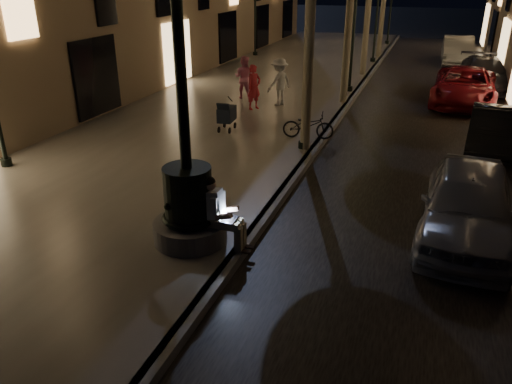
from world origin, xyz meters
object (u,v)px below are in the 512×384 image
at_px(lamp_curb_a, 307,41).
at_px(lamp_left_c, 255,2).
at_px(stroller, 227,114).
at_px(pedestrian_pink, 244,77).
at_px(lamp_curb_b, 355,17).
at_px(lamp_left_b, 175,16).
at_px(car_rear, 484,74).
at_px(pedestrian_white, 279,82).
at_px(car_front, 468,204).
at_px(fountain_lamppost, 188,192).
at_px(seated_man_laptop, 219,211).
at_px(lamp_curb_c, 378,5).
at_px(car_third, 464,86).
at_px(bicycle, 308,125).
at_px(car_fifth, 457,50).
at_px(pedestrian_red, 254,87).
at_px(car_second, 493,130).

bearing_deg(lamp_curb_a, lamp_left_c, 113.93).
relative_size(stroller, pedestrian_pink, 0.65).
distance_m(lamp_curb_b, lamp_left_b, 7.38).
height_order(car_rear, pedestrian_white, pedestrian_white).
bearing_deg(car_front, fountain_lamppost, -152.01).
xyz_separation_m(car_rear, pedestrian_pink, (-9.31, -6.03, 0.35)).
bearing_deg(seated_man_laptop, stroller, 111.26).
height_order(seated_man_laptop, lamp_curb_c, lamp_curb_c).
bearing_deg(car_third, bicycle, -120.03).
height_order(lamp_curb_a, bicycle, lamp_curb_a).
xyz_separation_m(lamp_left_b, lamp_left_c, (0.00, 10.00, 0.00)).
distance_m(car_fifth, bicycle, 17.71).
xyz_separation_m(car_fifth, pedestrian_red, (-7.35, -14.30, 0.25)).
bearing_deg(car_rear, lamp_curb_b, -153.58).
distance_m(car_fifth, pedestrian_pink, 15.25).
height_order(car_front, car_rear, car_front).
distance_m(car_second, pedestrian_pink, 9.52).
relative_size(lamp_curb_b, stroller, 4.43).
bearing_deg(lamp_curb_a, car_third, 60.26).
bearing_deg(pedestrian_red, lamp_left_b, 92.01).
height_order(car_front, bicycle, car_front).
relative_size(lamp_curb_a, lamp_curb_b, 1.00).
distance_m(lamp_curb_c, pedestrian_pink, 11.58).
bearing_deg(lamp_curb_c, car_front, -77.72).
xyz_separation_m(lamp_curb_a, pedestrian_pink, (-3.81, 5.29, -2.20)).
height_order(car_front, car_third, car_front).
bearing_deg(car_fifth, car_rear, -82.83).
xyz_separation_m(lamp_left_c, pedestrian_white, (4.94, -11.29, -2.15)).
bearing_deg(stroller, lamp_curb_b, 63.57).
bearing_deg(car_second, car_rear, 93.46).
bearing_deg(lamp_curb_b, pedestrian_red, -124.04).
xyz_separation_m(lamp_left_b, pedestrian_red, (4.25, -2.23, -2.22)).
bearing_deg(fountain_lamppost, pedestrian_red, 102.43).
distance_m(lamp_left_c, car_fifth, 12.03).
bearing_deg(lamp_left_b, car_front, -40.55).
height_order(lamp_curb_b, lamp_left_b, same).
bearing_deg(car_second, car_fifth, 97.89).
relative_size(stroller, car_fifth, 0.23).
distance_m(pedestrian_pink, bicycle, 5.71).
bearing_deg(lamp_curb_c, bicycle, -90.38).
distance_m(lamp_curb_c, car_rear, 7.66).
xyz_separation_m(lamp_curb_a, pedestrian_white, (-2.16, 4.71, -2.15)).
xyz_separation_m(car_third, pedestrian_pink, (-8.39, -2.72, 0.33)).
xyz_separation_m(car_third, pedestrian_red, (-7.43, -4.24, 0.31)).
bearing_deg(car_front, seated_man_laptop, -149.09).
distance_m(seated_man_laptop, lamp_curb_a, 6.43).
bearing_deg(pedestrian_red, fountain_lamppost, -137.90).
height_order(lamp_left_b, pedestrian_white, lamp_left_b).
relative_size(fountain_lamppost, stroller, 4.79).
xyz_separation_m(lamp_curb_c, lamp_left_c, (-7.10, 0.00, 0.00)).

